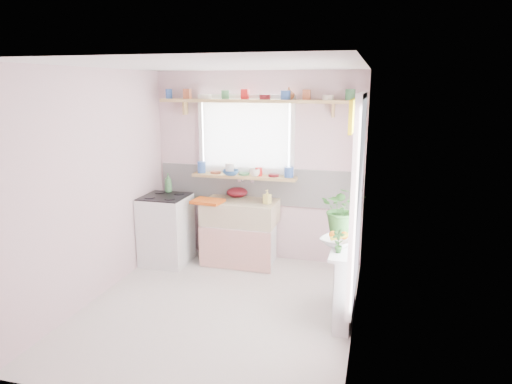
# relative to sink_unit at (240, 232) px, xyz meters

# --- Properties ---
(room) EXTENTS (3.20, 3.20, 3.20)m
(room) POSITION_rel_sink_unit_xyz_m (0.81, -0.43, 0.94)
(room) COLOR silver
(room) RESTS_ON ground
(sink_unit) EXTENTS (0.95, 0.65, 1.11)m
(sink_unit) POSITION_rel_sink_unit_xyz_m (0.00, 0.00, 0.00)
(sink_unit) COLOR white
(sink_unit) RESTS_ON ground
(cooker) EXTENTS (0.58, 0.58, 0.93)m
(cooker) POSITION_rel_sink_unit_xyz_m (-0.95, -0.24, 0.03)
(cooker) COLOR white
(cooker) RESTS_ON ground
(radiator_ledge) EXTENTS (0.22, 0.95, 0.78)m
(radiator_ledge) POSITION_rel_sink_unit_xyz_m (1.45, -1.09, -0.03)
(radiator_ledge) COLOR white
(radiator_ledge) RESTS_ON ground
(windowsill) EXTENTS (1.40, 0.22, 0.04)m
(windowsill) POSITION_rel_sink_unit_xyz_m (-0.00, 0.19, 0.71)
(windowsill) COLOR tan
(windowsill) RESTS_ON room
(pine_shelf) EXTENTS (2.52, 0.24, 0.04)m
(pine_shelf) POSITION_rel_sink_unit_xyz_m (0.15, 0.18, 1.69)
(pine_shelf) COLOR tan
(pine_shelf) RESTS_ON room
(shelf_crockery) EXTENTS (2.47, 0.11, 0.12)m
(shelf_crockery) POSITION_rel_sink_unit_xyz_m (0.13, 0.18, 1.76)
(shelf_crockery) COLOR #3359A5
(shelf_crockery) RESTS_ON pine_shelf
(sill_crockery) EXTENTS (1.35, 0.11, 0.12)m
(sill_crockery) POSITION_rel_sink_unit_xyz_m (-0.02, 0.19, 0.78)
(sill_crockery) COLOR #3359A5
(sill_crockery) RESTS_ON windowsill
(dish_tray) EXTENTS (0.41, 0.33, 0.04)m
(dish_tray) POSITION_rel_sink_unit_xyz_m (-0.38, -0.19, 0.44)
(dish_tray) COLOR #D85513
(dish_tray) RESTS_ON sink_unit
(colander) EXTENTS (0.37, 0.37, 0.13)m
(colander) POSITION_rel_sink_unit_xyz_m (-0.11, 0.21, 0.48)
(colander) COLOR #570F16
(colander) RESTS_ON sink_unit
(jade_plant) EXTENTS (0.51, 0.45, 0.51)m
(jade_plant) POSITION_rel_sink_unit_xyz_m (1.36, -0.69, 0.60)
(jade_plant) COLOR #346D2B
(jade_plant) RESTS_ON radiator_ledge
(fruit_bowl) EXTENTS (0.41, 0.41, 0.08)m
(fruit_bowl) POSITION_rel_sink_unit_xyz_m (1.36, -1.15, 0.38)
(fruit_bowl) COLOR silver
(fruit_bowl) RESTS_ON radiator_ledge
(herb_pot) EXTENTS (0.14, 0.12, 0.22)m
(herb_pot) POSITION_rel_sink_unit_xyz_m (1.38, -1.35, 0.45)
(herb_pot) COLOR #2B5C24
(herb_pot) RESTS_ON radiator_ledge
(soap_bottle_sink) EXTENTS (0.11, 0.11, 0.18)m
(soap_bottle_sink) POSITION_rel_sink_unit_xyz_m (0.37, -0.03, 0.51)
(soap_bottle_sink) COLOR #EEDF6A
(soap_bottle_sink) RESTS_ON sink_unit
(sill_cup) EXTENTS (0.17, 0.17, 0.10)m
(sill_cup) POSITION_rel_sink_unit_xyz_m (0.16, 0.13, 0.78)
(sill_cup) COLOR white
(sill_cup) RESTS_ON windowsill
(sill_bowl) EXTENTS (0.25, 0.25, 0.07)m
(sill_bowl) POSITION_rel_sink_unit_xyz_m (-0.17, 0.13, 0.76)
(sill_bowl) COLOR #30609E
(sill_bowl) RESTS_ON windowsill
(shelf_vase) EXTENTS (0.15, 0.15, 0.15)m
(shelf_vase) POSITION_rel_sink_unit_xyz_m (0.57, 0.24, 1.78)
(shelf_vase) COLOR #A25831
(shelf_vase) RESTS_ON pine_shelf
(cooker_bottle) EXTENTS (0.12, 0.12, 0.25)m
(cooker_bottle) POSITION_rel_sink_unit_xyz_m (-1.00, -0.02, 0.61)
(cooker_bottle) COLOR #408048
(cooker_bottle) RESTS_ON cooker
(fruit) EXTENTS (0.20, 0.14, 0.10)m
(fruit) POSITION_rel_sink_unit_xyz_m (1.37, -1.15, 0.44)
(fruit) COLOR orange
(fruit) RESTS_ON fruit_bowl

